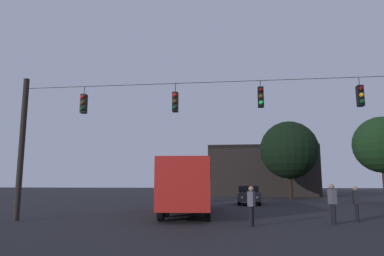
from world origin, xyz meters
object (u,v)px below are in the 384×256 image
at_px(car_far_left, 183,194).
at_px(pedestrian_crossing_right, 251,203).
at_px(pedestrian_crossing_left, 356,202).
at_px(tree_behind_building, 382,145).
at_px(city_bus, 189,181).
at_px(pedestrian_near_bus, 332,201).
at_px(tree_right_far, 289,150).
at_px(car_near_right, 248,195).

height_order(car_far_left, pedestrian_crossing_right, pedestrian_crossing_right).
height_order(pedestrian_crossing_left, pedestrian_crossing_right, pedestrian_crossing_right).
distance_m(pedestrian_crossing_left, tree_behind_building, 16.93).
bearing_deg(tree_behind_building, pedestrian_crossing_left, -116.42).
xyz_separation_m(pedestrian_crossing_right, tree_behind_building, (12.27, 16.94, 4.13)).
height_order(city_bus, pedestrian_crossing_left, city_bus).
bearing_deg(pedestrian_crossing_left, car_far_left, 125.86).
distance_m(city_bus, pedestrian_crossing_left, 9.09).
bearing_deg(car_far_left, pedestrian_crossing_right, -72.03).
xyz_separation_m(city_bus, pedestrian_crossing_left, (8.35, -3.48, -0.94)).
distance_m(city_bus, pedestrian_near_bus, 8.40).
relative_size(pedestrian_near_bus, tree_behind_building, 0.23).
bearing_deg(tree_right_far, city_bus, -115.30).
relative_size(city_bus, pedestrian_crossing_left, 6.77).
distance_m(pedestrian_crossing_right, tree_right_far, 25.28).
relative_size(tree_behind_building, tree_right_far, 0.88).
distance_m(car_near_right, pedestrian_crossing_right, 14.45).
distance_m(pedestrian_near_bus, tree_behind_building, 18.49).
bearing_deg(pedestrian_crossing_right, car_far_left, 107.97).
height_order(pedestrian_crossing_left, pedestrian_near_bus, pedestrian_near_bus).
xyz_separation_m(pedestrian_near_bus, tree_behind_building, (8.67, 15.82, 4.07)).
bearing_deg(pedestrian_crossing_left, tree_right_far, 88.88).
bearing_deg(car_far_left, pedestrian_crossing_left, -54.14).
xyz_separation_m(car_near_right, pedestrian_crossing_right, (-0.42, -14.45, 0.14)).
bearing_deg(pedestrian_near_bus, tree_behind_building, 61.27).
bearing_deg(pedestrian_crossing_right, tree_behind_building, 54.10).
relative_size(car_near_right, pedestrian_crossing_left, 2.64).
relative_size(city_bus, car_far_left, 2.50).
height_order(pedestrian_crossing_left, tree_behind_building, tree_behind_building).
relative_size(city_bus, tree_right_far, 1.30).
bearing_deg(tree_right_far, car_near_right, -116.79).
distance_m(pedestrian_crossing_right, pedestrian_near_bus, 3.77).
distance_m(car_near_right, tree_right_far, 11.94).
distance_m(car_far_left, tree_behind_building, 18.14).
relative_size(city_bus, car_near_right, 2.57).
bearing_deg(pedestrian_crossing_left, car_near_right, 110.41).
xyz_separation_m(pedestrian_crossing_left, tree_right_far, (0.43, 22.06, 4.43)).
xyz_separation_m(tree_behind_building, tree_right_far, (-6.87, 7.35, 0.29)).
height_order(car_near_right, pedestrian_crossing_right, pedestrian_crossing_right).
bearing_deg(car_near_right, pedestrian_crossing_left, -69.59).
bearing_deg(pedestrian_near_bus, car_near_right, 103.41).
bearing_deg(car_near_right, city_bus, -113.57).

